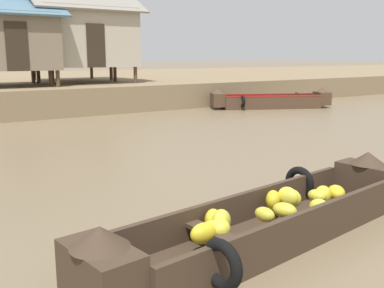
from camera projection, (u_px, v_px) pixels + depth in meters
The scene contains 6 objects.
ground_plane at pixel (80, 173), 9.02m from camera, with size 300.00×300.00×0.00m, color #726047.
banana_boat at pixel (270, 219), 5.71m from camera, with size 5.41×2.11×0.82m.
fishing_skiff_distant at pixel (271, 101), 20.11m from camera, with size 5.24×3.11×0.89m.
stilt_house_left at pixel (7, 40), 17.91m from camera, with size 4.12×3.73×3.59m.
stilt_house_mid_left at pixel (82, 36), 20.07m from camera, with size 4.92×3.59×4.13m.
stilt_house_mid_right at pixel (72, 37), 21.74m from camera, with size 4.11×3.95×4.04m.
Camera 1 is at (-2.93, 1.47, 2.32)m, focal length 42.14 mm.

